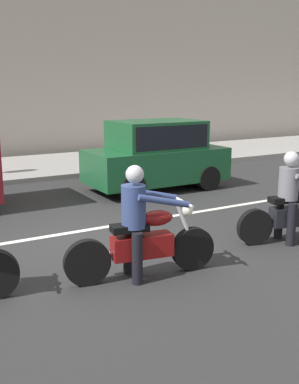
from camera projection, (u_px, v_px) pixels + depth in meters
The scene contains 5 objects.
ground_plane at pixel (91, 247), 7.84m from camera, with size 80.00×80.00×0.00m, color #282828.
lane_marking_stripe at pixel (50, 236), 8.40m from camera, with size 18.00×0.14×0.01m, color silver.
motorcycle_with_rider_denim_blue at pixel (141, 233), 6.46m from camera, with size 2.21×0.76×1.62m.
motorcycle_with_rider_gray at pixel (292, 205), 8.00m from camera, with size 2.02×0.84×1.59m.
parked_hatchback_forest_green at pixel (156, 154), 12.03m from camera, with size 3.61×1.76×1.80m.
Camera 1 is at (-2.89, -6.93, 2.65)m, focal length 43.41 mm.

